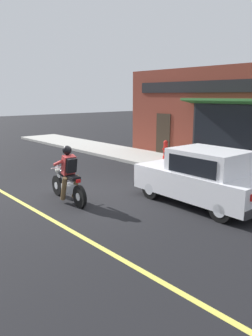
% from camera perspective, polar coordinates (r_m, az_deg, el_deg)
% --- Properties ---
extents(ground_plane, '(80.00, 80.00, 0.00)m').
position_cam_1_polar(ground_plane, '(10.13, -7.04, -4.67)').
color(ground_plane, black).
extents(sidewalk_curb, '(2.60, 22.00, 0.14)m').
position_cam_1_polar(sidewalk_curb, '(15.74, 3.15, 1.87)').
color(sidewalk_curb, '#ADAAA3').
rests_on(sidewalk_curb, ground).
extents(storefront_building, '(1.25, 10.09, 4.20)m').
position_cam_1_polar(storefront_building, '(14.86, 15.39, 8.73)').
color(storefront_building, maroon).
rests_on(storefront_building, ground).
extents(motorcycle_with_rider, '(0.60, 2.02, 1.62)m').
position_cam_1_polar(motorcycle_with_rider, '(9.44, -10.08, -1.79)').
color(motorcycle_with_rider, black).
rests_on(motorcycle_with_rider, ground).
extents(car_hatchback, '(1.74, 3.82, 1.57)m').
position_cam_1_polar(car_hatchback, '(9.26, 13.13, -1.64)').
color(car_hatchback, black).
rests_on(car_hatchback, ground).
extents(fire_hydrant, '(0.36, 0.24, 0.88)m').
position_cam_1_polar(fire_hydrant, '(14.81, 6.89, 3.08)').
color(fire_hydrant, red).
rests_on(fire_hydrant, sidewalk_curb).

